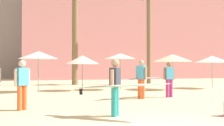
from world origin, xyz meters
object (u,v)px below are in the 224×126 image
cafe_umbrella_6 (212,59)px  person_near_left (117,85)px  cafe_umbrella_3 (120,56)px  cafe_umbrella_4 (172,58)px  cafe_umbrella_1 (38,55)px  cafe_umbrella_0 (82,60)px  person_far_right (140,78)px  person_mid_center (169,78)px  person_far_left (22,83)px

cafe_umbrella_6 → person_near_left: bearing=-135.8°
cafe_umbrella_3 → person_near_left: cafe_umbrella_3 is taller
cafe_umbrella_3 → cafe_umbrella_4: cafe_umbrella_3 is taller
cafe_umbrella_3 → cafe_umbrella_1: bearing=-177.1°
cafe_umbrella_0 → person_near_left: cafe_umbrella_0 is taller
cafe_umbrella_0 → person_far_right: 5.79m
cafe_umbrella_0 → cafe_umbrella_6: 8.99m
cafe_umbrella_3 → person_far_right: 5.72m
cafe_umbrella_4 → person_mid_center: cafe_umbrella_4 is taller
cafe_umbrella_3 → person_far_right: bearing=-98.7°
cafe_umbrella_4 → cafe_umbrella_6: (3.17, 0.26, -0.05)m
person_far_right → person_mid_center: person_far_right is taller
cafe_umbrella_1 → person_far_right: 6.91m
person_mid_center → person_far_right: bearing=90.2°
person_far_right → person_far_left: 5.74m
cafe_umbrella_3 → cafe_umbrella_6: 6.51m
person_far_left → person_near_left: bearing=-166.1°
cafe_umbrella_0 → person_mid_center: size_ratio=1.28×
person_far_left → cafe_umbrella_4: bearing=-88.8°
cafe_umbrella_6 → person_near_left: cafe_umbrella_6 is taller
cafe_umbrella_6 → person_mid_center: 7.63m
cafe_umbrella_3 → person_mid_center: bearing=-82.6°
cafe_umbrella_6 → person_far_right: (-7.33, -5.00, -1.05)m
person_mid_center → cafe_umbrella_0: bearing=26.1°
person_far_right → person_near_left: (-2.58, -4.62, -0.03)m
person_near_left → person_mid_center: (4.12, 4.75, 0.02)m
cafe_umbrella_1 → person_far_left: bearing=-96.6°
cafe_umbrella_4 → person_near_left: (-6.73, -9.36, -1.14)m
person_mid_center → person_far_left: bearing=106.1°
person_far_right → cafe_umbrella_1: bearing=97.1°
cafe_umbrella_1 → person_near_left: 10.11m
cafe_umbrella_1 → person_mid_center: 7.87m
cafe_umbrella_4 → person_far_left: 11.84m
person_near_left → cafe_umbrella_1: bearing=136.9°
person_far_right → person_far_left: (-5.19, -2.44, -0.03)m
cafe_umbrella_1 → person_far_left: (-0.89, -7.70, -1.24)m
cafe_umbrella_3 → person_mid_center: size_ratio=1.38×
cafe_umbrella_3 → person_near_left: (-3.42, -10.14, -1.24)m
cafe_umbrella_1 → person_mid_center: size_ratio=1.40×
cafe_umbrella_3 → cafe_umbrella_6: cafe_umbrella_3 is taller
cafe_umbrella_3 → person_far_left: 10.07m
cafe_umbrella_4 → person_near_left: bearing=-125.7°
cafe_umbrella_3 → person_mid_center: (0.70, -5.39, -1.22)m
cafe_umbrella_3 → person_far_right: (-0.84, -5.52, -1.21)m
cafe_umbrella_1 → cafe_umbrella_3: bearing=2.9°
cafe_umbrella_6 → person_mid_center: (-5.79, -4.87, -1.06)m
cafe_umbrella_1 → cafe_umbrella_6: bearing=-1.3°
cafe_umbrella_4 → person_near_left: cafe_umbrella_4 is taller
person_far_right → person_mid_center: (1.54, 0.14, -0.01)m
cafe_umbrella_3 → person_far_left: (-6.04, -7.96, -1.24)m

